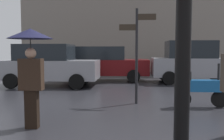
# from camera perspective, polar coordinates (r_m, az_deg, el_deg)

# --- Properties ---
(pedestrian_with_umbrella) EXTENTS (0.91, 0.91, 2.03)m
(pedestrian_with_umbrella) POSITION_cam_1_polar(r_m,az_deg,el_deg) (5.36, -17.81, 3.62)
(pedestrian_with_umbrella) COLOR black
(pedestrian_with_umbrella) RESTS_ON ground
(parked_scooter) EXTENTS (1.47, 0.32, 1.23)m
(parked_scooter) POSITION_cam_1_polar(r_m,az_deg,el_deg) (7.54, 19.10, -3.74)
(parked_scooter) COLOR black
(parked_scooter) RESTS_ON ground
(parked_car_left) EXTENTS (4.12, 2.06, 2.07)m
(parked_car_left) POSITION_cam_1_polar(r_m,az_deg,el_deg) (13.22, 17.66, 1.74)
(parked_car_left) COLOR gray
(parked_car_left) RESTS_ON ground
(parked_car_right) EXTENTS (4.31, 2.05, 1.88)m
(parked_car_right) POSITION_cam_1_polar(r_m,az_deg,el_deg) (11.76, -14.01, 1.13)
(parked_car_right) COLOR gray
(parked_car_right) RESTS_ON ground
(parked_car_distant) EXTENTS (4.58, 2.03, 1.81)m
(parked_car_distant) POSITION_cam_1_polar(r_m,az_deg,el_deg) (13.52, -1.78, 1.55)
(parked_car_distant) COLOR #590C0F
(parked_car_distant) RESTS_ON ground
(street_signpost) EXTENTS (1.08, 0.08, 2.83)m
(street_signpost) POSITION_cam_1_polar(r_m,az_deg,el_deg) (7.58, 5.61, 5.33)
(street_signpost) COLOR black
(street_signpost) RESTS_ON ground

